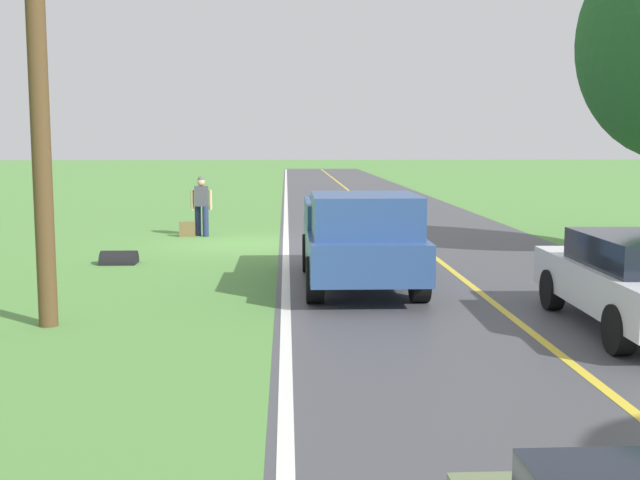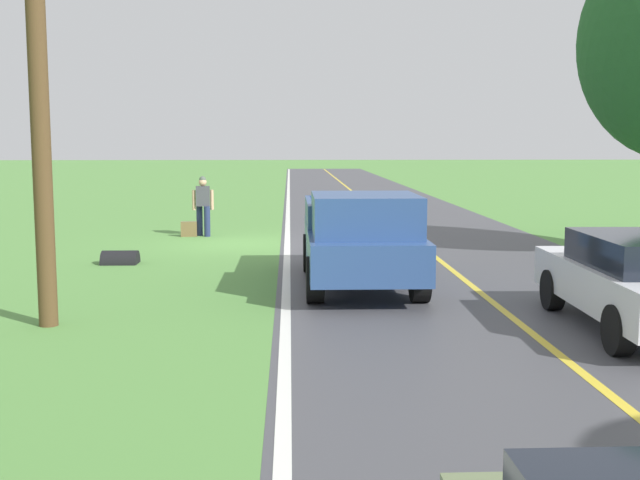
{
  "view_description": "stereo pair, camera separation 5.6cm",
  "coord_description": "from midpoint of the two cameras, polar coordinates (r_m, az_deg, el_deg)",
  "views": [
    {
      "loc": [
        -1.17,
        21.32,
        2.74
      ],
      "look_at": [
        -1.71,
        8.5,
        1.15
      ],
      "focal_mm": 44.59,
      "sensor_mm": 36.0,
      "label": 1
    },
    {
      "loc": [
        -1.22,
        21.32,
        2.74
      ],
      "look_at": [
        -1.71,
        8.5,
        1.15
      ],
      "focal_mm": 44.59,
      "sensor_mm": 36.0,
      "label": 2
    }
  ],
  "objects": [
    {
      "name": "lane_centre_line",
      "position": [
        21.78,
        6.84,
        -0.2
      ],
      "size": [
        0.14,
        117.6,
        0.0
      ],
      "primitive_type": "cube",
      "color": "gold",
      "rests_on": "ground"
    },
    {
      "name": "ground_plane",
      "position": [
        21.53,
        -5.59,
        -0.28
      ],
      "size": [
        200.0,
        200.0,
        0.0
      ],
      "primitive_type": "plane",
      "color": "#568E42"
    },
    {
      "name": "drainage_culvert",
      "position": [
        18.52,
        -14.3,
        -1.66
      ],
      "size": [
        0.8,
        0.6,
        0.6
      ],
      "primitive_type": "cylinder",
      "rotation": [
        0.0,
        1.57,
        0.0
      ],
      "color": "black",
      "rests_on": "ground"
    },
    {
      "name": "hitchhiker_walking",
      "position": [
        23.4,
        -8.58,
        2.67
      ],
      "size": [
        0.62,
        0.51,
        1.75
      ],
      "color": "navy",
      "rests_on": "ground"
    },
    {
      "name": "pickup_truck_passing",
      "position": [
        14.94,
        2.79,
        0.24
      ],
      "size": [
        2.11,
        5.4,
        1.82
      ],
      "color": "#2D4C84",
      "rests_on": "ground"
    },
    {
      "name": "utility_pole_roadside",
      "position": [
        12.42,
        -19.79,
        13.08
      ],
      "size": [
        0.28,
        0.28,
        8.26
      ],
      "primitive_type": "cylinder",
      "color": "brown",
      "rests_on": "ground"
    },
    {
      "name": "suitcase_carried",
      "position": [
        23.39,
        -9.57,
        0.77
      ],
      "size": [
        0.48,
        0.24,
        0.43
      ],
      "primitive_type": "cube",
      "rotation": [
        0.0,
        0.0,
        1.67
      ],
      "color": "brown",
      "rests_on": "ground"
    },
    {
      "name": "road_surface",
      "position": [
        21.78,
        6.84,
        -0.21
      ],
      "size": [
        7.46,
        120.0,
        0.0
      ],
      "primitive_type": "cube",
      "color": "#47474C",
      "rests_on": "ground"
    },
    {
      "name": "lane_edge_line",
      "position": [
        21.49,
        -2.54,
        -0.25
      ],
      "size": [
        0.16,
        117.6,
        0.0
      ],
      "primitive_type": "cube",
      "color": "silver",
      "rests_on": "ground"
    }
  ]
}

